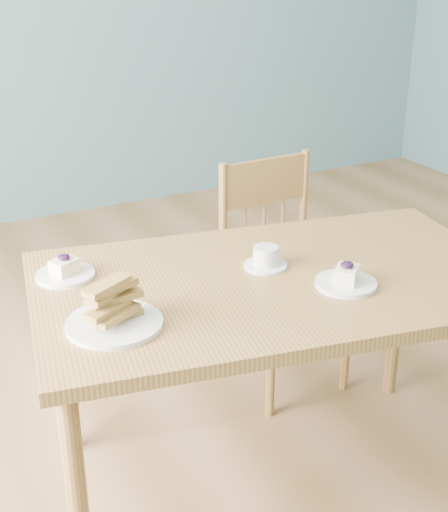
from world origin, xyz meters
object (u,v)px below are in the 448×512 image
object	(u,v)px
dining_chair	(281,275)
cheesecake_plate_near	(346,280)
cheesecake_plate_far	(65,271)
biscotti_plate	(113,311)
dining_table	(274,300)
coffee_cup	(266,258)

from	to	relation	value
dining_chair	cheesecake_plate_near	world-z (taller)	dining_chair
dining_chair	cheesecake_plate_far	world-z (taller)	dining_chair
cheesecake_plate_far	biscotti_plate	xyz separation A→B (m)	(0.03, -0.32, 0.02)
dining_table	cheesecake_plate_far	size ratio (longest dim) A/B	8.90
dining_table	cheesecake_plate_near	distance (m)	0.21
cheesecake_plate_near	biscotti_plate	xyz separation A→B (m)	(-0.62, 0.08, 0.02)
coffee_cup	dining_chair	bearing A→B (deg)	52.69
dining_table	cheesecake_plate_far	distance (m)	0.58
dining_chair	cheesecake_plate_near	distance (m)	0.71
dining_chair	cheesecake_plate_far	xyz separation A→B (m)	(-0.84, -0.22, 0.29)
dining_chair	cheesecake_plate_near	size ratio (longest dim) A/B	5.11
dining_table	biscotti_plate	world-z (taller)	biscotti_plate
cheesecake_plate_near	biscotti_plate	size ratio (longest dim) A/B	0.71
biscotti_plate	dining_table	bearing A→B (deg)	6.52
dining_table	dining_chair	bearing A→B (deg)	65.86
coffee_cup	biscotti_plate	world-z (taller)	biscotti_plate
biscotti_plate	cheesecake_plate_far	bearing A→B (deg)	94.83
cheesecake_plate_near	coffee_cup	world-z (taller)	cheesecake_plate_near
dining_table	cheesecake_plate_far	world-z (taller)	cheesecake_plate_far
cheesecake_plate_near	biscotti_plate	distance (m)	0.63
dining_chair	dining_table	bearing A→B (deg)	-126.48
dining_chair	coffee_cup	bearing A→B (deg)	-129.59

